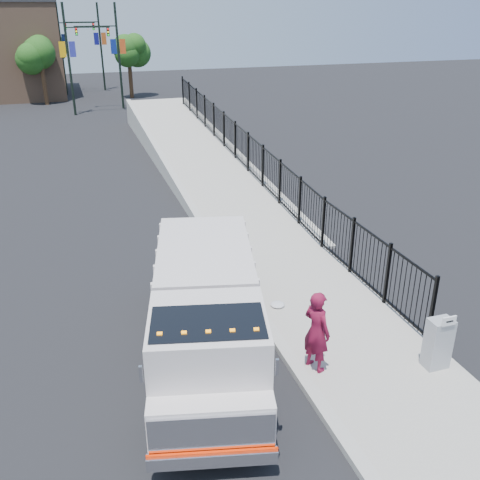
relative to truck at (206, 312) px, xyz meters
name	(u,v)px	position (x,y,z in m)	size (l,w,h in m)	color
ground	(267,328)	(1.88, 0.98, -1.41)	(120.00, 120.00, 0.00)	black
sidewalk	(370,355)	(3.81, -1.02, -1.35)	(3.55, 12.00, 0.12)	#9E998E
curb	(297,370)	(1.88, -1.02, -1.33)	(0.30, 12.00, 0.16)	#ADAAA3
ramp	(199,164)	(4.01, 16.98, -1.41)	(3.95, 24.00, 1.70)	#9E998E
iron_fence	(248,165)	(5.43, 12.98, -0.51)	(0.10, 28.00, 1.80)	black
truck	(206,312)	(0.00, 0.00, 0.00)	(3.96, 7.68, 2.52)	black
worker	(317,331)	(2.28, -1.10, -0.30)	(0.73, 0.48, 1.99)	maroon
utility_cabinet	(438,343)	(4.98, -1.91, -0.67)	(0.55, 0.40, 1.25)	gray
arrow_sign	(449,321)	(4.98, -2.13, 0.07)	(0.35, 0.04, 0.22)	white
debris	(277,304)	(2.48, 1.74, -1.24)	(0.40, 0.40, 0.10)	silver
light_pole_0	(73,55)	(-1.43, 33.28, 2.95)	(3.77, 0.22, 8.00)	black
light_pole_1	(115,52)	(1.83, 35.06, 2.95)	(3.78, 0.22, 8.00)	black
light_pole_2	(65,46)	(-1.75, 43.97, 2.95)	(3.77, 0.22, 8.00)	black
light_pole_3	(97,44)	(1.30, 45.79, 2.95)	(3.78, 0.22, 8.00)	black
tree_0	(40,56)	(-3.84, 38.86, 2.54)	(2.71, 2.71, 5.36)	#382314
tree_1	(129,52)	(3.54, 40.36, 2.51)	(2.29, 2.29, 5.15)	#382314
tree_2	(51,47)	(-3.02, 49.06, 2.53)	(2.60, 2.60, 5.30)	#382314
building	(3,50)	(-7.12, 44.98, 2.59)	(10.00, 10.00, 8.00)	#8C664C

